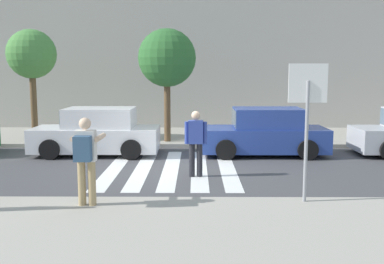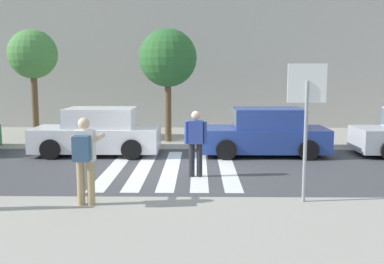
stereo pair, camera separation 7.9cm
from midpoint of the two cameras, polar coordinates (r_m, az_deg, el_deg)
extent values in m
plane|color=#424244|center=(12.62, -2.91, -4.83)|extent=(120.00, 120.00, 0.00)
cube|color=#9E998C|center=(6.70, -6.12, -15.85)|extent=(60.00, 6.00, 0.14)
cube|color=#9E998C|center=(18.50, -1.83, -0.57)|extent=(60.00, 4.80, 0.14)
cube|color=#ADA89E|center=(22.71, -1.42, 8.66)|extent=(56.00, 4.00, 6.21)
cube|color=silver|center=(13.00, -9.93, -4.54)|extent=(0.44, 5.20, 0.01)
cube|color=silver|center=(12.88, -6.42, -4.59)|extent=(0.44, 5.20, 0.01)
cube|color=silver|center=(12.81, -2.86, -4.62)|extent=(0.44, 5.20, 0.01)
cube|color=silver|center=(12.79, 0.74, -4.63)|extent=(0.44, 5.20, 0.01)
cube|color=silver|center=(12.82, 4.33, -4.62)|extent=(0.44, 5.20, 0.01)
cylinder|color=gray|center=(9.17, 14.06, -1.24)|extent=(0.07, 0.07, 2.42)
cube|color=white|center=(9.08, 14.28, 6.03)|extent=(0.76, 0.03, 0.76)
cube|color=red|center=(9.09, 14.25, 6.04)|extent=(0.66, 0.02, 0.66)
cylinder|color=tan|center=(9.07, -14.06, -6.31)|extent=(0.15, 0.15, 0.88)
cylinder|color=tan|center=(9.02, -12.83, -6.35)|extent=(0.15, 0.15, 0.88)
cube|color=silver|center=(8.89, -13.60, -1.70)|extent=(0.38, 0.25, 0.60)
sphere|color=beige|center=(8.83, -13.69, 1.05)|extent=(0.23, 0.23, 0.23)
cylinder|color=beige|center=(9.15, -14.73, -0.62)|extent=(0.11, 0.58, 0.10)
cylinder|color=beige|center=(9.02, -11.80, -0.64)|extent=(0.11, 0.58, 0.10)
cube|color=black|center=(9.25, -13.00, -0.29)|extent=(0.14, 0.10, 0.10)
cube|color=#335170|center=(8.68, -13.98, -2.08)|extent=(0.32, 0.20, 0.48)
cylinder|color=#232328|center=(11.73, -0.20, -3.59)|extent=(0.15, 0.15, 0.88)
cylinder|color=#232328|center=(11.73, 0.78, -3.59)|extent=(0.15, 0.15, 0.88)
cube|color=#33479E|center=(11.61, 0.29, -0.01)|extent=(0.39, 0.25, 0.60)
sphere|color=beige|center=(11.56, 0.29, 2.11)|extent=(0.23, 0.23, 0.23)
cylinder|color=#33479E|center=(11.62, -0.89, -0.10)|extent=(0.10, 0.10, 0.58)
cylinder|color=#33479E|center=(11.60, 1.48, -0.11)|extent=(0.10, 0.10, 0.58)
cube|color=white|center=(15.13, -12.21, -0.85)|extent=(4.10, 1.70, 0.76)
cube|color=white|center=(15.01, -11.73, 1.79)|extent=(2.20, 1.56, 0.64)
cube|color=slate|center=(15.27, -15.66, 1.76)|extent=(0.10, 1.50, 0.54)
cube|color=slate|center=(14.84, -8.06, 1.80)|extent=(0.10, 1.50, 0.51)
cylinder|color=black|center=(14.69, -17.76, -2.13)|extent=(0.64, 0.22, 0.64)
cylinder|color=black|center=(16.29, -15.90, -1.11)|extent=(0.64, 0.22, 0.64)
cylinder|color=black|center=(14.10, -7.89, -2.23)|extent=(0.64, 0.22, 0.64)
cylinder|color=black|center=(15.77, -7.00, -1.16)|extent=(0.64, 0.22, 0.64)
cube|color=#284293|center=(14.92, 8.83, -0.89)|extent=(4.10, 1.70, 0.76)
cube|color=#284293|center=(14.85, 9.46, 1.78)|extent=(2.20, 1.56, 0.64)
cube|color=slate|center=(14.73, 5.34, 1.80)|extent=(0.10, 1.50, 0.54)
cube|color=slate|center=(15.04, 13.12, 1.76)|extent=(0.10, 1.50, 0.51)
cylinder|color=black|center=(13.99, 4.16, -2.26)|extent=(0.64, 0.22, 0.64)
cylinder|color=black|center=(15.66, 3.76, -1.18)|extent=(0.64, 0.22, 0.64)
cylinder|color=black|center=(14.37, 14.33, -2.21)|extent=(0.64, 0.22, 0.64)
cylinder|color=black|center=(16.01, 12.88, -1.16)|extent=(0.64, 0.22, 0.64)
cylinder|color=black|center=(16.74, 21.40, -1.12)|extent=(0.64, 0.22, 0.64)
cylinder|color=brown|center=(18.12, -19.56, 3.31)|extent=(0.24, 0.24, 2.69)
sphere|color=#47843D|center=(18.09, -19.84, 9.31)|extent=(1.84, 1.84, 1.84)
cylinder|color=brown|center=(16.70, -3.29, 2.99)|extent=(0.24, 0.24, 2.45)
sphere|color=#2D662D|center=(16.65, -3.34, 9.39)|extent=(2.13, 2.13, 2.13)
camera|label=1|loc=(0.04, -90.18, -0.03)|focal=42.00mm
camera|label=2|loc=(0.04, 89.82, 0.03)|focal=42.00mm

